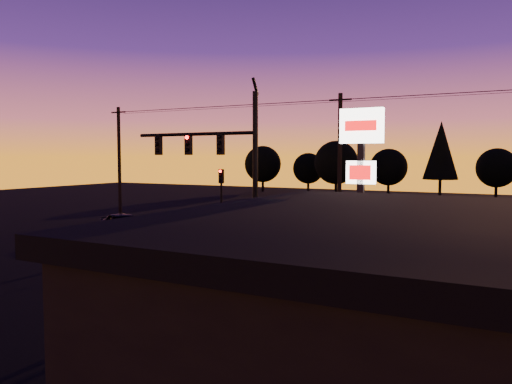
% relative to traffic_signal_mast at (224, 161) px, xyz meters
% --- Properties ---
extents(ground, '(120.00, 120.00, 0.00)m').
position_rel_traffic_signal_mast_xyz_m(ground, '(0.10, -3.99, -4.94)').
color(ground, black).
rests_on(ground, ground).
extents(lane_arrow, '(1.20, 3.10, 0.01)m').
position_rel_traffic_signal_mast_xyz_m(lane_arrow, '(0.60, -2.33, -4.93)').
color(lane_arrow, beige).
rests_on(lane_arrow, ground).
extents(traffic_signal_mast, '(6.79, 0.52, 8.58)m').
position_rel_traffic_signal_mast_xyz_m(traffic_signal_mast, '(0.00, 0.00, 0.00)').
color(traffic_signal_mast, black).
rests_on(traffic_signal_mast, ground).
extents(secondary_signal, '(0.30, 0.31, 4.35)m').
position_rel_traffic_signal_mast_xyz_m(secondary_signal, '(-4.90, 7.49, -2.07)').
color(secondary_signal, black).
rests_on(secondary_signal, ground).
extents(pylon_sign, '(1.50, 0.28, 6.80)m').
position_rel_traffic_signal_mast_xyz_m(pylon_sign, '(7.10, -2.49, -0.02)').
color(pylon_sign, black).
rests_on(pylon_sign, ground).
extents(utility_pole_0, '(1.40, 0.26, 9.00)m').
position_rel_traffic_signal_mast_xyz_m(utility_pole_0, '(-15.90, 10.01, -0.34)').
color(utility_pole_0, black).
rests_on(utility_pole_0, ground).
extents(utility_pole_1, '(1.40, 0.26, 9.00)m').
position_rel_traffic_signal_mast_xyz_m(utility_pole_1, '(2.10, 10.01, -0.34)').
color(utility_pole_1, black).
rests_on(utility_pole_1, ground).
extents(power_wires, '(36.00, 1.22, 0.07)m').
position_rel_traffic_signal_mast_xyz_m(power_wires, '(2.10, 10.01, 3.63)').
color(power_wires, black).
rests_on(power_wires, ground).
extents(bollard, '(0.27, 0.27, 0.82)m').
position_rel_traffic_signal_mast_xyz_m(bollard, '(-6.47, -3.05, -4.53)').
color(bollard, gold).
rests_on(bollard, ground).
extents(tree_0, '(5.36, 5.36, 6.74)m').
position_rel_traffic_signal_mast_xyz_m(tree_0, '(-21.90, 46.01, -0.88)').
color(tree_0, black).
rests_on(tree_0, ground).
extents(tree_1, '(4.54, 4.54, 5.71)m').
position_rel_traffic_signal_mast_xyz_m(tree_1, '(-15.90, 49.01, -1.50)').
color(tree_1, black).
rests_on(tree_1, ground).
extents(tree_2, '(5.77, 5.78, 7.26)m').
position_rel_traffic_signal_mast_xyz_m(tree_2, '(-9.90, 44.01, -0.57)').
color(tree_2, black).
rests_on(tree_2, ground).
extents(tree_3, '(4.95, 4.95, 6.22)m').
position_rel_traffic_signal_mast_xyz_m(tree_3, '(-3.90, 48.01, -1.19)').
color(tree_3, black).
rests_on(tree_3, ground).
extents(tree_4, '(4.18, 4.18, 9.50)m').
position_rel_traffic_signal_mast_xyz_m(tree_4, '(3.10, 45.01, 0.99)').
color(tree_4, black).
rests_on(tree_4, ground).
extents(tree_5, '(4.95, 4.95, 6.22)m').
position_rel_traffic_signal_mast_xyz_m(tree_5, '(9.10, 50.01, -1.19)').
color(tree_5, black).
rests_on(tree_5, ground).
extents(car_left, '(4.70, 3.11, 1.49)m').
position_rel_traffic_signal_mast_xyz_m(car_left, '(-10.83, 4.99, -4.19)').
color(car_left, black).
rests_on(car_left, ground).
extents(car_mid, '(4.08, 2.32, 1.27)m').
position_rel_traffic_signal_mast_xyz_m(car_mid, '(-1.86, 3.56, -4.30)').
color(car_mid, black).
rests_on(car_mid, ground).
extents(car_right, '(5.21, 2.32, 1.49)m').
position_rel_traffic_signal_mast_xyz_m(car_right, '(8.42, 5.70, -4.19)').
color(car_right, black).
rests_on(car_right, ground).
extents(suv_parked, '(3.87, 5.67, 1.44)m').
position_rel_traffic_signal_mast_xyz_m(suv_parked, '(10.56, -5.54, -4.22)').
color(suv_parked, black).
rests_on(suv_parked, ground).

